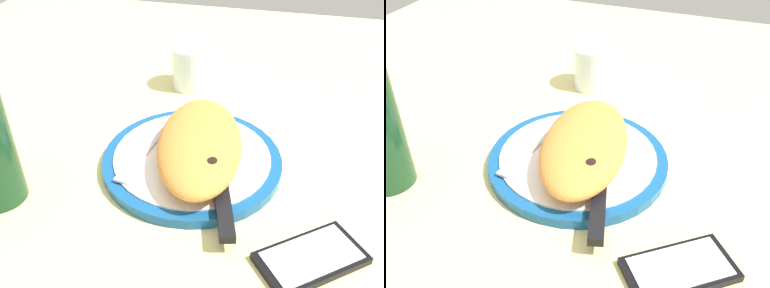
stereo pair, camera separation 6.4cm
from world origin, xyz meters
The scene contains 7 objects.
ground_plane centered at (0.00, 0.00, -1.50)cm, with size 150.00×150.00×3.00cm, color #E5D684.
plate centered at (0.00, 0.00, 0.91)cm, with size 27.37×27.37×1.88cm.
calzone centered at (0.74, 1.34, 4.64)cm, with size 26.00×16.17×5.51cm.
fork centered at (2.10, -7.14, 2.08)cm, with size 16.99×4.14×0.40cm.
knife centered at (8.15, 6.10, 2.38)cm, with size 23.55×8.15×1.20cm.
smartphone centered at (14.76, 18.21, 0.56)cm, with size 13.23×14.25×1.16cm.
water_glass centered at (-24.94, -6.27, 3.70)cm, with size 7.69×7.69×8.42cm.
Camera 1 is at (50.66, 12.43, 41.39)cm, focal length 40.16 mm.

